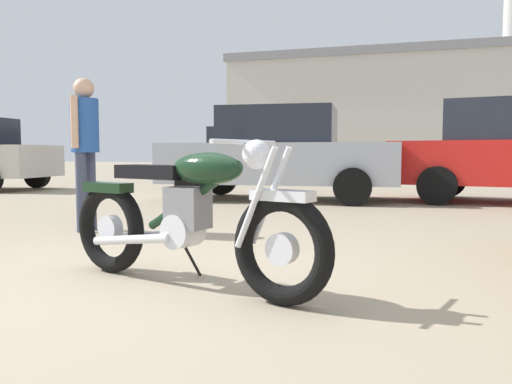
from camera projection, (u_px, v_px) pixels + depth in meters
ground_plane at (142, 281)px, 3.45m from camera, size 80.00×80.00×0.00m
vintage_motorcycle at (187, 217)px, 3.26m from camera, size 2.02×0.80×0.94m
bystander at (85, 138)px, 5.60m from camera, size 0.30×0.46×1.66m
white_estate_far at (279, 154)px, 9.40m from camera, size 4.33×2.19×1.67m
dark_sedan_left at (268, 150)px, 17.63m from camera, size 4.80×2.18×1.74m
industrial_building at (414, 111)px, 33.80m from camera, size 23.15×9.42×13.40m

